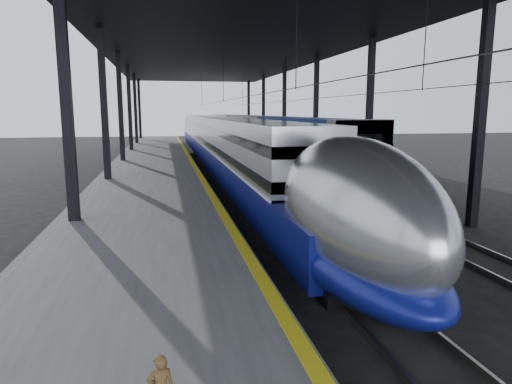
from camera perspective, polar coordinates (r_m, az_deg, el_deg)
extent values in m
plane|color=black|center=(12.37, 2.20, -12.09)|extent=(160.00, 160.00, 0.00)
cube|color=#4C4C4F|center=(31.42, -12.78, 2.15)|extent=(6.00, 80.00, 1.00)
cube|color=gold|center=(31.41, -7.70, 3.24)|extent=(0.30, 80.00, 0.01)
cube|color=slate|center=(31.72, -4.09, 1.68)|extent=(0.08, 80.00, 0.16)
cube|color=slate|center=(31.94, -1.52, 1.76)|extent=(0.08, 80.00, 0.16)
cube|color=slate|center=(32.73, 4.63, 1.93)|extent=(0.08, 80.00, 0.16)
cube|color=slate|center=(33.16, 7.02, 1.99)|extent=(0.08, 80.00, 0.16)
cube|color=black|center=(16.42, -22.51, 8.72)|extent=(0.35, 0.35, 9.00)
cube|color=black|center=(20.31, 26.23, 8.56)|extent=(0.35, 0.35, 9.00)
cube|color=black|center=(26.31, -18.41, 9.16)|extent=(0.35, 0.35, 9.00)
cube|color=black|center=(28.90, 13.98, 9.40)|extent=(0.35, 0.35, 9.00)
cube|color=black|center=(36.26, -16.55, 9.35)|extent=(0.35, 0.35, 9.00)
cube|color=black|center=(38.18, 7.48, 9.68)|extent=(0.35, 0.35, 9.00)
cube|color=black|center=(46.24, -15.49, 9.45)|extent=(0.35, 0.35, 9.00)
cube|color=black|center=(47.76, 3.54, 9.79)|extent=(0.35, 0.35, 9.00)
cube|color=black|center=(56.22, -14.81, 9.51)|extent=(0.35, 0.35, 9.00)
cube|color=black|center=(57.47, 0.93, 9.84)|extent=(0.35, 0.35, 9.00)
cube|color=black|center=(66.21, -14.33, 9.56)|extent=(0.35, 0.35, 9.00)
cube|color=black|center=(67.28, -0.93, 9.86)|extent=(0.35, 0.35, 9.00)
cube|color=black|center=(31.81, -3.14, 18.29)|extent=(18.00, 75.00, 0.45)
cylinder|color=slate|center=(31.50, -2.89, 11.53)|extent=(0.03, 74.00, 0.03)
cylinder|color=slate|center=(32.63, 6.00, 11.43)|extent=(0.03, 74.00, 0.03)
cube|color=#B2B5BA|center=(42.69, -5.13, 6.72)|extent=(2.83, 57.00, 3.90)
cube|color=navy|center=(41.29, -4.87, 4.92)|extent=(2.91, 62.00, 1.51)
cube|color=silver|center=(42.72, -5.12, 6.13)|extent=(2.93, 57.00, 0.10)
cube|color=black|center=(42.64, -5.15, 8.22)|extent=(2.87, 57.00, 0.41)
cube|color=black|center=(42.69, -5.13, 6.72)|extent=(2.87, 57.00, 0.41)
ellipsoid|color=#B2B5BA|center=(12.12, 11.82, -2.38)|extent=(2.83, 8.40, 3.90)
ellipsoid|color=navy|center=(12.40, 11.63, -7.45)|extent=(2.91, 8.40, 1.66)
ellipsoid|color=black|center=(9.68, 18.04, -1.05)|extent=(1.46, 2.20, 0.88)
cube|color=black|center=(12.65, 11.51, -10.81)|extent=(2.15, 2.60, 0.40)
cube|color=black|center=(33.49, -3.25, 2.34)|extent=(2.15, 2.60, 0.40)
cube|color=navy|center=(31.68, 6.49, 5.46)|extent=(3.05, 18.00, 4.14)
cube|color=gray|center=(23.86, 12.70, 3.81)|extent=(3.11, 1.20, 4.20)
cube|color=black|center=(23.22, 13.41, 5.91)|extent=(1.85, 0.06, 0.93)
cube|color=#A80C0E|center=(23.36, 13.27, 2.44)|extent=(1.31, 0.06, 0.60)
cube|color=gray|center=(50.06, -0.25, 7.16)|extent=(3.05, 18.00, 4.14)
cube|color=gray|center=(68.78, -3.36, 7.92)|extent=(3.05, 18.00, 4.14)
cube|color=black|center=(26.32, 10.41, 0.05)|extent=(2.40, 2.40, 0.36)
cube|color=black|center=(47.27, 0.46, 4.56)|extent=(2.40, 2.40, 0.36)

